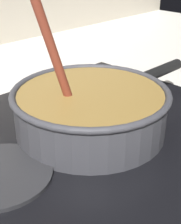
# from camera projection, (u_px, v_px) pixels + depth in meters

# --- Properties ---
(hob_plate) EXTENTS (0.56, 0.48, 0.01)m
(hob_plate) POSITION_uv_depth(u_px,v_px,m) (91.00, 134.00, 0.58)
(hob_plate) COLOR black
(hob_plate) RESTS_ON ground
(burner_ring) EXTENTS (0.20, 0.20, 0.01)m
(burner_ring) POSITION_uv_depth(u_px,v_px,m) (91.00, 128.00, 0.57)
(burner_ring) COLOR #592D0C
(burner_ring) RESTS_ON hob_plate
(cooking_pan) EXTENTS (0.39, 0.26, 0.28)m
(cooking_pan) POSITION_uv_depth(u_px,v_px,m) (91.00, 109.00, 0.56)
(cooking_pan) COLOR #38383D
(cooking_pan) RESTS_ON hob_plate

